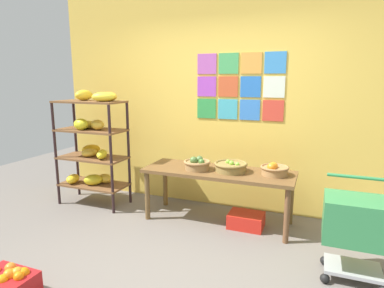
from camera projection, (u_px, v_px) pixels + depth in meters
ground at (167, 272)px, 2.91m from camera, size 9.42×9.42×0.00m
back_wall_with_art at (224, 97)px, 4.21m from camera, size 4.81×0.07×2.92m
banana_shelf_unit at (92, 140)px, 4.36m from camera, size 0.93×0.51×1.56m
display_table at (218, 176)px, 3.84m from camera, size 1.76×0.62×0.64m
fruit_basket_right at (231, 167)px, 3.76m from camera, size 0.38×0.38×0.14m
fruit_basket_back_right at (197, 164)px, 3.84m from camera, size 0.32×0.32×0.16m
fruit_basket_centre at (274, 169)px, 3.62m from camera, size 0.31×0.31×0.15m
produce_crate_under_table at (246, 220)px, 3.78m from camera, size 0.40×0.30×0.17m
orange_crate_foreground at (8, 284)px, 2.54m from camera, size 0.43×0.30×0.25m
shopping_cart at (357, 224)px, 2.71m from camera, size 0.53×0.44×0.86m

